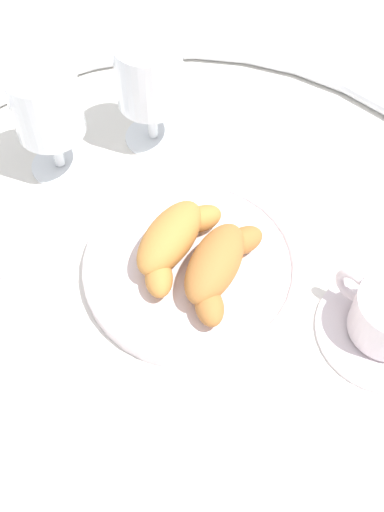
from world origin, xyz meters
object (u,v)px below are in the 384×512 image
Objects in this scene: croissant_small at (218,265)px; juice_glass_left at (46,107)px; croissant_large at (172,240)px; juice_glass_right at (149,76)px; folded_napkin at (206,478)px; pastry_plate at (192,266)px.

juice_glass_left reaches higher than croissant_small.
croissant_small is at bearing 91.67° from croissant_large.
juice_glass_right is 0.42m from folded_napkin.
croissant_large reaches higher than folded_napkin.
juice_glass_right is (-0.13, -0.15, 0.09)m from pastry_plate.
juice_glass_left is at bearing -31.21° from juice_glass_right.
juice_glass_right is at bearing 148.79° from juice_glass_left.
croissant_small reaches higher than pastry_plate.
juice_glass_left reaches higher than pastry_plate.
croissant_large is at bearing -89.18° from pastry_plate.
croissant_large is 0.98× the size of juice_glass_left.
croissant_large is 0.05m from croissant_small.
croissant_large is at bearing -136.22° from folded_napkin.
juice_glass_right is at bearing -135.57° from croissant_large.
croissant_small is (-0.00, 0.03, 0.03)m from pastry_plate.
juice_glass_right reaches higher than folded_napkin.
pastry_plate is 0.22m from juice_glass_right.
croissant_small is at bearing 92.34° from pastry_plate.
pastry_plate is 2.06× the size of folded_napkin.
pastry_plate is at bearing 49.51° from juice_glass_right.
croissant_large is at bearing 81.05° from juice_glass_left.
folded_napkin is (0.17, 0.16, -0.04)m from croissant_large.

